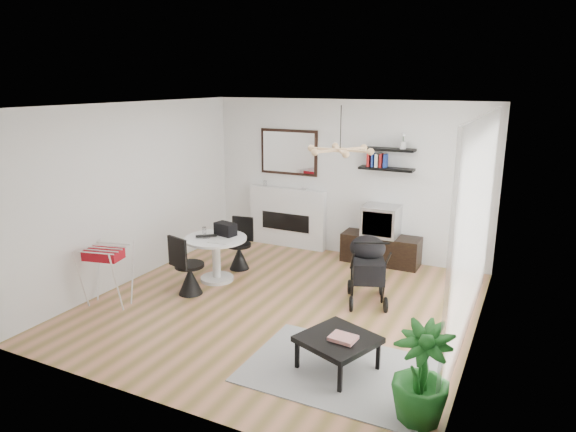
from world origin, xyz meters
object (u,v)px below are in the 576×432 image
at_px(drying_rack, 107,275).
at_px(coffee_table, 338,341).
at_px(fireplace, 287,210).
at_px(crt_tv, 381,221).
at_px(stroller, 367,271).
at_px(tv_console, 381,249).
at_px(dining_table, 216,252).
at_px(potted_plant, 421,374).

height_order(drying_rack, coffee_table, drying_rack).
xyz_separation_m(fireplace, coffee_table, (2.38, -3.60, -0.35)).
xyz_separation_m(crt_tv, stroller, (0.28, -1.58, -0.30)).
bearing_deg(tv_console, crt_tv, -166.15).
distance_m(drying_rack, coffee_table, 3.40).
relative_size(stroller, coffee_table, 1.12).
distance_m(tv_console, drying_rack, 4.37).
height_order(fireplace, dining_table, fireplace).
height_order(dining_table, stroller, stroller).
height_order(tv_console, stroller, stroller).
xyz_separation_m(dining_table, potted_plant, (3.56, -2.03, 0.02)).
bearing_deg(drying_rack, potted_plant, -20.60).
bearing_deg(stroller, coffee_table, -103.49).
xyz_separation_m(tv_console, coffee_table, (0.54, -3.44, 0.09)).
height_order(drying_rack, potted_plant, potted_plant).
relative_size(stroller, potted_plant, 1.08).
bearing_deg(crt_tv, fireplace, 174.86).
distance_m(stroller, potted_plant, 2.64).
bearing_deg(crt_tv, stroller, -79.94).
height_order(crt_tv, dining_table, crt_tv).
distance_m(coffee_table, potted_plant, 1.09).
distance_m(fireplace, tv_console, 1.90).
bearing_deg(crt_tv, coffee_table, -80.83).
bearing_deg(potted_plant, coffee_table, 153.90).
relative_size(fireplace, drying_rack, 2.56).
xyz_separation_m(fireplace, stroller, (2.11, -1.74, -0.25)).
distance_m(tv_console, crt_tv, 0.50).
bearing_deg(dining_table, fireplace, 84.21).
distance_m(fireplace, potted_plant, 5.28).
bearing_deg(fireplace, dining_table, -95.79).
bearing_deg(potted_plant, tv_console, 111.09).
height_order(crt_tv, coffee_table, crt_tv).
bearing_deg(stroller, crt_tv, 78.16).
relative_size(dining_table, stroller, 0.92).
bearing_deg(stroller, fireplace, 118.49).
bearing_deg(drying_rack, coffee_table, -14.94).
relative_size(crt_tv, stroller, 0.57).
xyz_separation_m(crt_tv, potted_plant, (1.52, -3.91, -0.27)).
bearing_deg(crt_tv, potted_plant, -68.72).
bearing_deg(dining_table, tv_console, 42.54).
height_order(dining_table, drying_rack, drying_rack).
height_order(tv_console, coffee_table, tv_console).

